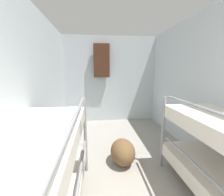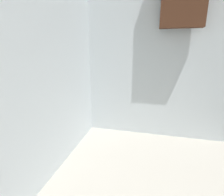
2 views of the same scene
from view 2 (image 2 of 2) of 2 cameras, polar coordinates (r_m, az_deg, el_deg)
The scene contains 1 object.
wall_back at distance 2.27m, azimuth 27.45°, elevation 17.38°, with size 2.76×0.06×2.46m.
Camera 2 is at (-0.49, 2.59, 1.10)m, focal length 28.00 mm.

